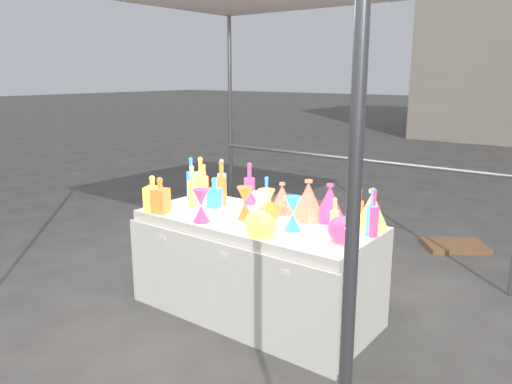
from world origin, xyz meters
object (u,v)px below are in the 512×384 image
Objects in this scene: display_table at (255,267)px; decanter_0 at (153,193)px; lampshade_0 at (282,198)px; hourglass_0 at (245,203)px; bottle_0 at (201,177)px; globe_0 at (266,228)px; cardboard_box_closed at (291,220)px.

decanter_0 is (-0.77, -0.30, 0.52)m from display_table.
display_table is 7.85× the size of lampshade_0.
hourglass_0 is at bearing -136.05° from display_table.
decanter_0 reaches higher than display_table.
hourglass_0 is (0.71, 0.25, -0.02)m from decanter_0.
bottle_0 is 0.83m from lampshade_0.
globe_0 is (0.31, -0.29, 0.44)m from display_table.
decanter_0 reaches higher than cardboard_box_closed.
hourglass_0 is at bearing -58.78° from cardboard_box_closed.
globe_0 is 0.61m from lampshade_0.
bottle_0 is 0.55m from decanter_0.
cardboard_box_closed is at bearing 112.29° from hourglass_0.
lampshade_0 is (0.83, 0.02, -0.06)m from bottle_0.
display_table reaches higher than cardboard_box_closed.
hourglass_0 reaches higher than lampshade_0.
lampshade_0 is (0.83, 0.56, -0.02)m from decanter_0.
hourglass_0 is at bearing -22.22° from bottle_0.
globe_0 reaches higher than display_table.
cardboard_box_closed is at bearing 140.21° from lampshade_0.
lampshade_0 is (-0.25, 0.55, 0.06)m from globe_0.
decanter_0 is at bearing -158.44° from display_table.
lampshade_0 is (0.06, 0.26, 0.49)m from display_table.
display_table is 1.81m from cardboard_box_closed.
display_table is 3.01× the size of cardboard_box_closed.
lampshade_0 is at bearing 70.11° from hourglass_0.
decanter_0 is 1.15× the size of hourglass_0.
hourglass_0 reaches higher than cardboard_box_closed.
lampshade_0 is at bearing 10.27° from decanter_0.
bottle_0 is at bearing -82.15° from cardboard_box_closed.
display_table is at bearing 136.37° from globe_0.
lampshade_0 is at bearing 77.11° from display_table.
bottle_0 is 1.26× the size of decanter_0.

